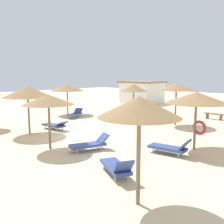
{
  "coord_description": "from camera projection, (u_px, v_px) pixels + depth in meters",
  "views": [
    {
      "loc": [
        11.23,
        -8.41,
        3.59
      ],
      "look_at": [
        0.0,
        3.0,
        1.2
      ],
      "focal_mm": 40.89,
      "sensor_mm": 36.0,
      "label": 1
    }
  ],
  "objects": [
    {
      "name": "lounger_0",
      "position": [
        117.0,
        167.0,
        9.07
      ],
      "size": [
        1.95,
        1.37,
        0.8
      ],
      "color": "#33478C",
      "rests_on": "ground"
    },
    {
      "name": "lounger_7",
      "position": [
        90.0,
        144.0,
        12.05
      ],
      "size": [
        1.19,
        1.98,
        0.75
      ],
      "color": "#33478C",
      "rests_on": "ground"
    },
    {
      "name": "bench_2",
      "position": [
        140.0,
        104.0,
        27.71
      ],
      "size": [
        0.56,
        1.53,
        0.49
      ],
      "color": "brown",
      "rests_on": "ground"
    },
    {
      "name": "lounger_6",
      "position": [
        55.0,
        125.0,
        16.54
      ],
      "size": [
        1.97,
        0.86,
        0.63
      ],
      "color": "#33478C",
      "rests_on": "ground"
    },
    {
      "name": "lounger_2",
      "position": [
        75.0,
        114.0,
        21.2
      ],
      "size": [
        1.46,
        1.97,
        0.69
      ],
      "color": "#33478C",
      "rests_on": "ground"
    },
    {
      "name": "parasol_5",
      "position": [
        176.0,
        87.0,
        17.73
      ],
      "size": [
        2.71,
        2.71,
        2.95
      ],
      "color": "#75604C",
      "rests_on": "ground"
    },
    {
      "name": "lounger_5",
      "position": [
        163.0,
        116.0,
        20.09
      ],
      "size": [
        1.97,
        1.54,
        0.63
      ],
      "color": "#33478C",
      "rests_on": "ground"
    },
    {
      "name": "beach_cabana",
      "position": [
        142.0,
        92.0,
        31.68
      ],
      "size": [
        4.6,
        4.24,
        2.72
      ],
      "color": "white",
      "rests_on": "ground"
    },
    {
      "name": "parasol_0",
      "position": [
        139.0,
        107.0,
        6.71
      ],
      "size": [
        2.25,
        2.25,
        3.02
      ],
      "color": "#75604C",
      "rests_on": "ground"
    },
    {
      "name": "parasol_7",
      "position": [
        48.0,
        100.0,
        12.07
      ],
      "size": [
        2.47,
        2.47,
        2.63
      ],
      "color": "#75604C",
      "rests_on": "ground"
    },
    {
      "name": "ground_plane",
      "position": [
        74.0,
        139.0,
        14.24
      ],
      "size": [
        80.0,
        80.0,
        0.0
      ],
      "primitive_type": "plane",
      "color": "beige"
    },
    {
      "name": "parasol_3",
      "position": [
        196.0,
        98.0,
        11.92
      ],
      "size": [
        3.0,
        3.0,
        2.76
      ],
      "color": "#75604C",
      "rests_on": "ground"
    },
    {
      "name": "lounger_1",
      "position": [
        135.0,
        110.0,
        23.47
      ],
      "size": [
        1.97,
        0.82,
        0.62
      ],
      "color": "#33478C",
      "rests_on": "ground"
    },
    {
      "name": "parasol_1",
      "position": [
        134.0,
        88.0,
        21.51
      ],
      "size": [
        2.27,
        2.27,
        2.74
      ],
      "color": "#75604C",
      "rests_on": "ground"
    },
    {
      "name": "parasol_2",
      "position": [
        67.0,
        87.0,
        22.58
      ],
      "size": [
        3.03,
        3.03,
        2.75
      ],
      "color": "#75604C",
      "rests_on": "ground"
    },
    {
      "name": "bench_1",
      "position": [
        214.0,
        115.0,
        20.31
      ],
      "size": [
        1.5,
        0.4,
        0.49
      ],
      "color": "brown",
      "rests_on": "ground"
    },
    {
      "name": "lounger_3",
      "position": [
        170.0,
        147.0,
        11.45
      ],
      "size": [
        1.94,
        0.93,
        0.79
      ],
      "color": "#33478C",
      "rests_on": "ground"
    },
    {
      "name": "parasol_6",
      "position": [
        28.0,
        92.0,
        15.14
      ],
      "size": [
        2.95,
        2.95,
        2.89
      ],
      "color": "#75604C",
      "rests_on": "ground"
    }
  ]
}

